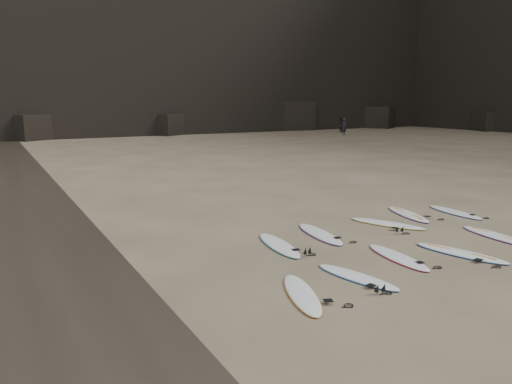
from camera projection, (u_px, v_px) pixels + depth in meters
ground at (422, 255)px, 13.21m from camera, size 240.00×240.00×0.00m
surfboard_0 at (302, 294)px, 10.48m from camera, size 1.31×2.38×0.08m
surfboard_1 at (357, 277)px, 11.48m from camera, size 1.02×2.34×0.08m
surfboard_2 at (398, 257)px, 12.90m from camera, size 0.88×2.44×0.09m
surfboard_3 at (461, 253)px, 13.24m from camera, size 1.22×2.59×0.09m
surfboard_4 at (496, 236)px, 14.87m from camera, size 0.85×2.55×0.09m
surfboard_5 at (279, 245)px, 13.95m from camera, size 0.97×2.61×0.09m
surfboard_6 at (320, 234)px, 15.10m from camera, size 1.01×2.67×0.09m
surfboard_7 at (387, 223)px, 16.32m from camera, size 1.61×2.56×0.09m
surfboard_8 at (408, 214)px, 17.64m from camera, size 1.28×2.63×0.09m
surfboard_9 at (455, 212)px, 17.95m from camera, size 0.80×2.50×0.09m
person_a at (344, 127)px, 55.34m from camera, size 0.80×0.68×1.87m
person_b at (342, 125)px, 59.53m from camera, size 0.79×0.96×1.82m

